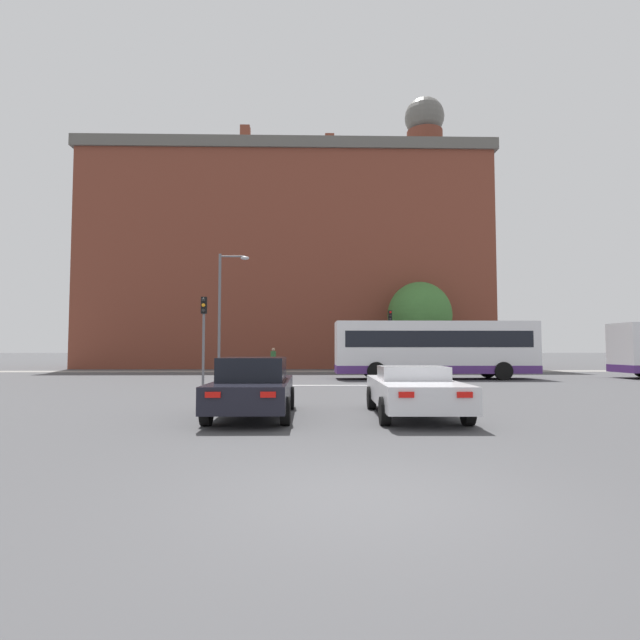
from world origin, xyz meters
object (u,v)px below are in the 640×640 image
traffic_light_far_right (390,331)px  traffic_light_near_left (204,326)px  street_lamp_junction (224,303)px  bus_crossing_lead (434,348)px  car_roadster_right (414,390)px  pedestrian_waiting (273,357)px  car_saloon_left (253,387)px

traffic_light_far_right → traffic_light_near_left: traffic_light_far_right is taller
traffic_light_far_right → street_lamp_junction: bearing=-145.6°
traffic_light_near_left → traffic_light_far_right: bearing=50.2°
bus_crossing_lead → traffic_light_far_right: (-1.05, 8.78, 1.30)m
car_roadster_right → traffic_light_near_left: 13.59m
traffic_light_near_left → pedestrian_waiting: (2.26, 14.70, -1.75)m
pedestrian_waiting → street_lamp_junction: bearing=-53.5°
car_saloon_left → pedestrian_waiting: size_ratio=2.67×
pedestrian_waiting → traffic_light_near_left: bearing=-48.1°
car_roadster_right → traffic_light_far_right: (3.40, 24.28, 2.39)m
traffic_light_far_right → traffic_light_near_left: bearing=-129.8°
traffic_light_near_left → car_saloon_left: bearing=-71.9°
car_roadster_right → bus_crossing_lead: (4.45, 15.50, 1.08)m
traffic_light_near_left → bus_crossing_lead: bearing=20.3°
bus_crossing_lead → car_roadster_right: bearing=-16.0°
bus_crossing_lead → traffic_light_near_left: size_ratio=2.69×
bus_crossing_lead → street_lamp_junction: 12.47m
street_lamp_junction → bus_crossing_lead: bearing=-5.7°
car_roadster_right → street_lamp_junction: size_ratio=0.67×
street_lamp_junction → pedestrian_waiting: street_lamp_junction is taller
car_saloon_left → pedestrian_waiting: pedestrian_waiting is taller
bus_crossing_lead → traffic_light_near_left: bearing=-69.7°
pedestrian_waiting → traffic_light_far_right: bearing=41.4°
bus_crossing_lead → pedestrian_waiting: bearing=-136.0°
car_saloon_left → traffic_light_far_right: size_ratio=1.04×
car_roadster_right → bus_crossing_lead: size_ratio=0.44×
bus_crossing_lead → traffic_light_far_right: 8.94m
car_saloon_left → traffic_light_far_right: 25.51m
street_lamp_junction → traffic_light_near_left: bearing=-90.0°
street_lamp_junction → pedestrian_waiting: bearing=75.9°
car_saloon_left → bus_crossing_lead: 17.72m
bus_crossing_lead → traffic_light_near_left: traffic_light_near_left is taller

